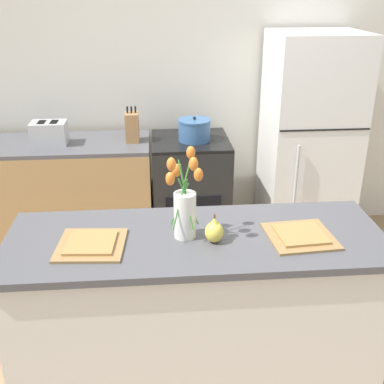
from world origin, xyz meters
TOP-DOWN VIEW (x-y plane):
  - back_wall at (0.00, 2.00)m, footprint 5.20×0.08m
  - kitchen_island at (0.00, 0.00)m, footprint 1.80×0.66m
  - back_counter at (-1.06, 1.60)m, footprint 1.68×0.60m
  - stove_range at (0.10, 1.60)m, footprint 0.60×0.61m
  - refrigerator at (1.05, 1.60)m, footprint 0.68×0.67m
  - flower_vase at (-0.05, 0.01)m, footprint 0.17×0.16m
  - pear_figurine at (0.08, -0.05)m, footprint 0.09×0.09m
  - plate_setting_left at (-0.48, -0.05)m, footprint 0.32×0.32m
  - plate_setting_right at (0.48, -0.05)m, footprint 0.32×0.32m
  - toaster at (-0.96, 1.57)m, footprint 0.28×0.18m
  - cooking_pot at (0.13, 1.57)m, footprint 0.25×0.25m
  - knife_block at (-0.34, 1.59)m, footprint 0.10×0.14m

SIDE VIEW (x-z plane):
  - stove_range at x=0.10m, z-range 0.00..0.91m
  - back_counter at x=-1.06m, z-range 0.00..0.91m
  - kitchen_island at x=0.00m, z-range 0.00..0.94m
  - refrigerator at x=1.05m, z-range 0.00..1.71m
  - plate_setting_left at x=-0.48m, z-range 0.93..0.96m
  - plate_setting_right at x=0.48m, z-range 0.93..0.96m
  - pear_figurine at x=0.08m, z-range 0.92..1.06m
  - cooking_pot at x=0.13m, z-range 0.90..1.09m
  - toaster at x=-0.96m, z-range 0.91..1.09m
  - knife_block at x=-0.34m, z-range 0.89..1.16m
  - flower_vase at x=-0.05m, z-range 0.89..1.31m
  - back_wall at x=0.00m, z-range 0.00..2.70m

